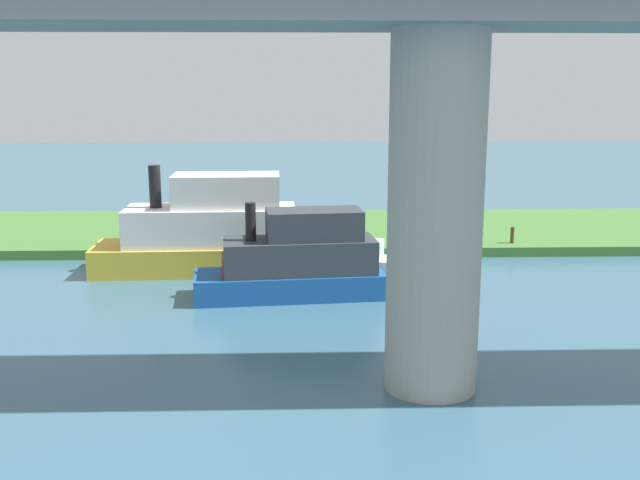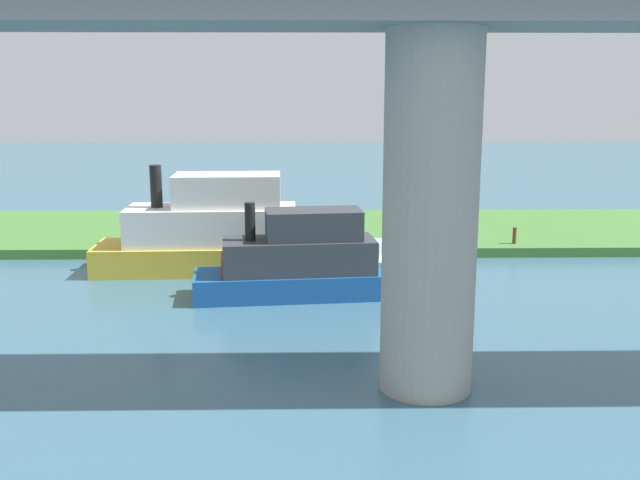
% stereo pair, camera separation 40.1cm
% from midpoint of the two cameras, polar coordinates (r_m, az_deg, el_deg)
% --- Properties ---
extents(ground_plane, '(160.00, 160.00, 0.00)m').
position_cam_midpoint_polar(ground_plane, '(37.22, -0.08, -1.44)').
color(ground_plane, '#386075').
extents(grassy_bank, '(80.00, 12.00, 0.50)m').
position_cam_midpoint_polar(grassy_bank, '(43.04, -0.31, 0.71)').
color(grassy_bank, '#427533').
rests_on(grassy_bank, ground).
extents(bridge_pylon, '(2.63, 2.63, 10.04)m').
position_cam_midpoint_polar(bridge_pylon, '(20.54, 8.34, 1.86)').
color(bridge_pylon, '#9E998E').
rests_on(bridge_pylon, ground).
extents(bridge_span, '(71.31, 4.30, 3.25)m').
position_cam_midpoint_polar(bridge_span, '(20.35, 8.81, 17.35)').
color(bridge_span, slate).
rests_on(bridge_span, bridge_pylon).
extents(person_on_bank, '(0.50, 0.50, 1.39)m').
position_cam_midpoint_polar(person_on_bank, '(38.15, -4.71, 0.69)').
color(person_on_bank, '#2D334C').
rests_on(person_on_bank, grassy_bank).
extents(mooring_post, '(0.20, 0.20, 0.86)m').
position_cam_midpoint_polar(mooring_post, '(39.65, 14.38, 0.38)').
color(mooring_post, brown).
rests_on(mooring_post, grassy_bank).
extents(houseboat_blue, '(9.89, 3.58, 5.00)m').
position_cam_midpoint_polar(houseboat_blue, '(34.81, -9.07, 0.60)').
color(houseboat_blue, gold).
rests_on(houseboat_blue, ground).
extents(skiff_small, '(7.96, 3.36, 3.96)m').
position_cam_midpoint_polar(skiff_small, '(30.29, -2.27, -1.69)').
color(skiff_small, '#195199').
rests_on(skiff_small, ground).
extents(motorboat_white, '(4.87, 2.94, 1.53)m').
position_cam_midpoint_polar(motorboat_white, '(34.35, 3.84, -1.66)').
color(motorboat_white, white).
rests_on(motorboat_white, ground).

